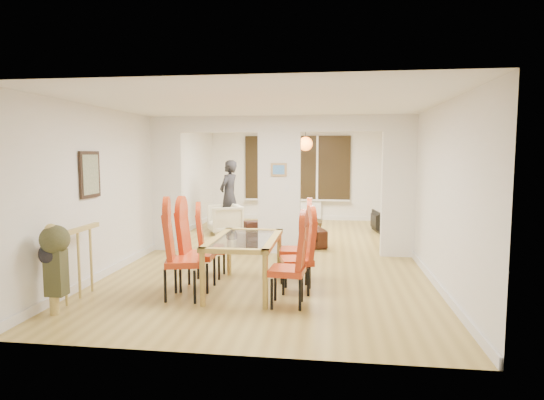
% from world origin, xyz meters
% --- Properties ---
extents(floor, '(5.00, 9.00, 0.01)m').
position_xyz_m(floor, '(0.00, 0.00, 0.00)').
color(floor, '#A68B43').
rests_on(floor, ground).
extents(room_walls, '(5.00, 9.00, 2.60)m').
position_xyz_m(room_walls, '(0.00, 0.00, 1.30)').
color(room_walls, silver).
rests_on(room_walls, floor).
extents(divider_wall, '(5.00, 0.18, 2.60)m').
position_xyz_m(divider_wall, '(0.00, 0.00, 1.30)').
color(divider_wall, white).
rests_on(divider_wall, floor).
extents(bay_window_blinds, '(3.00, 0.08, 1.80)m').
position_xyz_m(bay_window_blinds, '(0.00, 4.44, 1.50)').
color(bay_window_blinds, black).
rests_on(bay_window_blinds, room_walls).
extents(radiator, '(1.40, 0.08, 0.50)m').
position_xyz_m(radiator, '(0.00, 4.40, 0.30)').
color(radiator, white).
rests_on(radiator, floor).
extents(pendant_light, '(0.36, 0.36, 0.36)m').
position_xyz_m(pendant_light, '(0.30, 3.30, 2.15)').
color(pendant_light, orange).
rests_on(pendant_light, room_walls).
extents(stair_newel, '(0.40, 1.20, 1.10)m').
position_xyz_m(stair_newel, '(-2.25, -3.20, 0.55)').
color(stair_newel, tan).
rests_on(stair_newel, floor).
extents(wall_poster, '(0.04, 0.52, 0.67)m').
position_xyz_m(wall_poster, '(-2.47, -2.40, 1.60)').
color(wall_poster, gray).
rests_on(wall_poster, room_walls).
extents(pillar_photo, '(0.30, 0.03, 0.25)m').
position_xyz_m(pillar_photo, '(0.00, -0.10, 1.60)').
color(pillar_photo, '#4C8CD8').
rests_on(pillar_photo, divider_wall).
extents(dining_table, '(0.89, 1.58, 0.74)m').
position_xyz_m(dining_table, '(-0.20, -2.44, 0.37)').
color(dining_table, '#A1853B').
rests_on(dining_table, floor).
extents(dining_chair_la, '(0.57, 0.57, 1.17)m').
position_xyz_m(dining_chair_la, '(-0.91, -2.91, 0.59)').
color(dining_chair_la, '#AA3111').
rests_on(dining_chair_la, floor).
extents(dining_chair_lb, '(0.48, 0.48, 1.14)m').
position_xyz_m(dining_chair_lb, '(-0.86, -2.49, 0.57)').
color(dining_chair_lb, '#AA3111').
rests_on(dining_chair_lb, floor).
extents(dining_chair_lc, '(0.49, 0.49, 1.01)m').
position_xyz_m(dining_chair_lc, '(-0.85, -1.83, 0.51)').
color(dining_chair_lc, '#AA3111').
rests_on(dining_chair_lc, floor).
extents(dining_chair_ra, '(0.46, 0.46, 1.06)m').
position_xyz_m(dining_chair_ra, '(0.45, -3.02, 0.53)').
color(dining_chair_ra, '#AA3111').
rests_on(dining_chair_ra, floor).
extents(dining_chair_rb, '(0.50, 0.50, 1.04)m').
position_xyz_m(dining_chair_rb, '(0.53, -2.44, 0.52)').
color(dining_chair_rb, '#AA3111').
rests_on(dining_chair_rb, floor).
extents(dining_chair_rc, '(0.45, 0.45, 1.09)m').
position_xyz_m(dining_chair_rc, '(0.46, -1.93, 0.55)').
color(dining_chair_rc, '#AA3111').
rests_on(dining_chair_rc, floor).
extents(sofa, '(1.95, 1.21, 0.53)m').
position_xyz_m(sofa, '(-0.05, 0.46, 0.27)').
color(sofa, black).
rests_on(sofa, floor).
extents(armchair, '(0.99, 1.00, 0.69)m').
position_xyz_m(armchair, '(-1.54, 1.97, 0.34)').
color(armchair, beige).
rests_on(armchair, floor).
extents(person, '(0.73, 0.59, 1.74)m').
position_xyz_m(person, '(-1.54, 2.46, 0.87)').
color(person, black).
rests_on(person, floor).
extents(television, '(0.88, 0.25, 0.50)m').
position_xyz_m(television, '(2.00, 2.67, 0.25)').
color(television, black).
rests_on(television, floor).
extents(coffee_table, '(0.98, 0.62, 0.21)m').
position_xyz_m(coffee_table, '(0.30, 2.68, 0.10)').
color(coffee_table, '#2F2210').
rests_on(coffee_table, floor).
extents(bottle, '(0.07, 0.07, 0.29)m').
position_xyz_m(bottle, '(0.49, 2.67, 0.36)').
color(bottle, '#143F19').
rests_on(bottle, coffee_table).
extents(bowl, '(0.21, 0.21, 0.05)m').
position_xyz_m(bowl, '(0.41, 2.57, 0.24)').
color(bowl, '#2F2210').
rests_on(bowl, coffee_table).
extents(shoes, '(0.22, 0.23, 0.09)m').
position_xyz_m(shoes, '(0.16, -0.39, 0.05)').
color(shoes, black).
rests_on(shoes, floor).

